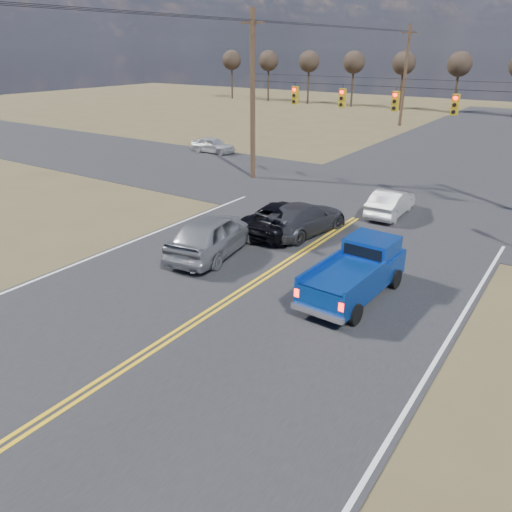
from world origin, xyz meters
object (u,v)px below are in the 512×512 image
Objects in this scene: black_suv at (283,217)px; cross_car_west at (213,145)px; silver_suv at (213,234)px; white_car_queue at (391,203)px; pickup_truck at (356,272)px; dgrey_car_queue at (303,218)px.

black_suv is 1.34× the size of cross_car_west.
black_suv is (0.96, 3.89, -0.18)m from silver_suv.
white_car_queue is (3.21, 5.17, -0.03)m from black_suv.
pickup_truck is at bearing -133.00° from cross_car_west.
dgrey_car_queue is at bearing -122.63° from silver_suv.
silver_suv reaches higher than white_car_queue.
pickup_truck is at bearing 143.74° from dgrey_car_queue.
pickup_truck is 6.80m from black_suv.
pickup_truck is 9.55m from white_car_queue.
cross_car_west is (-14.31, 12.67, -0.06)m from black_suv.
dgrey_car_queue reaches higher than black_suv.
pickup_truck reaches higher than dgrey_car_queue.
silver_suv is 21.27m from cross_car_west.
dgrey_car_queue is 19.52m from cross_car_west.
pickup_truck is 0.97× the size of silver_suv.
pickup_truck reaches higher than black_suv.
cross_car_west is (-19.71, 16.79, -0.25)m from pickup_truck.
cross_car_west is at bearing -60.69° from silver_suv.
pickup_truck reaches higher than silver_suv.
dgrey_car_queue reaches higher than white_car_queue.
silver_suv reaches higher than dgrey_car_queue.
dgrey_car_queue is (-4.55, 4.49, -0.17)m from pickup_truck.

